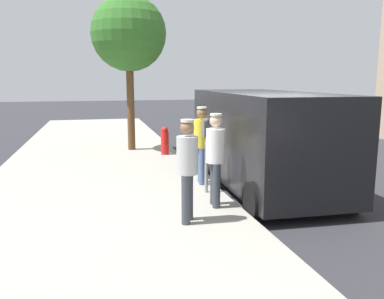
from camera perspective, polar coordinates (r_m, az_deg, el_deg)
The scene contains 9 objects.
ground_plane at distance 8.61m, azimuth 10.80°, elevation -6.44°, with size 80.00×80.00×0.00m, color #2D2D33.
sidewalk_slab at distance 7.85m, azimuth -13.35°, elevation -7.60°, with size 5.00×32.00×0.15m, color #9E998E.
parking_meter_near at distance 7.89m, azimuth 2.12°, elevation 1.03°, with size 0.14×0.18×1.52m.
pedestrian_in_gray at distance 6.22m, azimuth -0.69°, elevation -2.16°, with size 0.34×0.34×1.66m.
pedestrian_in_white at distance 7.04m, azimuth 3.43°, elevation -0.63°, with size 0.34×0.36×1.68m.
pedestrian_in_yellow at distance 8.60m, azimuth 1.40°, elevation 1.38°, with size 0.34×0.36×1.69m.
parked_van at distance 9.01m, azimuth 10.18°, elevation 1.84°, with size 2.28×5.26×2.15m.
street_tree at distance 13.04m, azimuth -9.14°, elevation 16.14°, with size 2.36×2.36×4.89m.
fire_hydrant at distance 12.12m, azimuth -3.96°, elevation 1.26°, with size 0.24×0.24×0.86m.
Camera 1 is at (3.49, 7.49, 2.42)m, focal length 36.84 mm.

